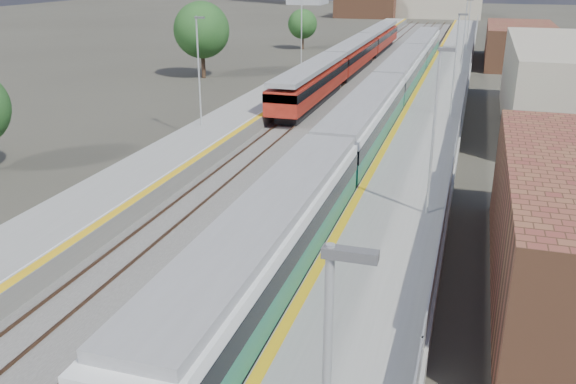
% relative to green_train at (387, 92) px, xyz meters
% --- Properties ---
extents(ground, '(320.00, 320.00, 0.00)m').
position_rel_green_train_xyz_m(ground, '(-1.50, 6.26, -2.20)').
color(ground, '#47443A').
rests_on(ground, ground).
extents(ballast_bed, '(10.50, 155.00, 0.06)m').
position_rel_green_train_xyz_m(ballast_bed, '(-3.75, 8.76, -2.17)').
color(ballast_bed, '#565451').
rests_on(ballast_bed, ground).
extents(tracks, '(8.96, 160.00, 0.17)m').
position_rel_green_train_xyz_m(tracks, '(-3.15, 10.43, -2.09)').
color(tracks, '#4C3323').
rests_on(tracks, ground).
extents(platform_right, '(4.70, 155.00, 8.52)m').
position_rel_green_train_xyz_m(platform_right, '(3.78, 8.75, -1.66)').
color(platform_right, slate).
rests_on(platform_right, ground).
extents(platform_left, '(4.30, 155.00, 8.52)m').
position_rel_green_train_xyz_m(platform_left, '(-10.55, 8.75, -1.68)').
color(platform_left, slate).
rests_on(platform_left, ground).
extents(green_train, '(2.83, 78.83, 3.12)m').
position_rel_green_train_xyz_m(green_train, '(0.00, 0.00, 0.00)').
color(green_train, black).
rests_on(green_train, ground).
extents(red_train, '(2.73, 55.49, 3.45)m').
position_rel_green_train_xyz_m(red_train, '(-7.00, 21.63, -0.15)').
color(red_train, black).
rests_on(red_train, ground).
extents(tree_b, '(6.01, 6.01, 8.15)m').
position_rel_green_train_xyz_m(tree_b, '(-22.07, 13.42, 2.94)').
color(tree_b, '#382619').
rests_on(tree_b, ground).
extents(tree_c, '(4.25, 4.25, 5.76)m').
position_rel_green_train_xyz_m(tree_c, '(-18.24, 39.90, 1.43)').
color(tree_c, '#382619').
rests_on(tree_c, ground).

